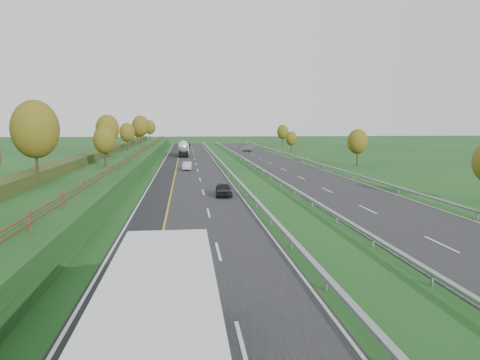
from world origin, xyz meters
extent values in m
plane|color=#174017|center=(8.00, 55.00, 0.00)|extent=(400.00, 400.00, 0.00)
cube|color=black|center=(0.00, 60.00, 0.02)|extent=(10.50, 200.00, 0.04)
cube|color=black|center=(16.50, 60.00, 0.02)|extent=(10.50, 200.00, 0.04)
cube|color=black|center=(-3.75, 60.00, 0.02)|extent=(3.00, 200.00, 0.04)
cube|color=silver|center=(-5.05, 60.00, 0.05)|extent=(0.15, 200.00, 0.01)
cube|color=gold|center=(-2.25, 60.00, 0.05)|extent=(0.15, 200.00, 0.01)
cube|color=silver|center=(5.05, 60.00, 0.05)|extent=(0.15, 200.00, 0.01)
cube|color=silver|center=(11.45, 60.00, 0.05)|extent=(0.15, 200.00, 0.01)
cube|color=silver|center=(21.55, 60.00, 0.05)|extent=(0.15, 200.00, 0.01)
cube|color=silver|center=(1.25, -1.00, 0.05)|extent=(0.15, 4.00, 0.01)
cube|color=silver|center=(1.25, 11.00, 0.05)|extent=(0.15, 4.00, 0.01)
cube|color=silver|center=(15.25, 11.00, 0.05)|extent=(0.15, 4.00, 0.01)
cube|color=silver|center=(1.25, 23.00, 0.05)|extent=(0.15, 4.00, 0.01)
cube|color=silver|center=(15.25, 23.00, 0.05)|extent=(0.15, 4.00, 0.01)
cube|color=silver|center=(1.25, 35.00, 0.05)|extent=(0.15, 4.00, 0.01)
cube|color=silver|center=(15.25, 35.00, 0.05)|extent=(0.15, 4.00, 0.01)
cube|color=silver|center=(1.25, 47.00, 0.05)|extent=(0.15, 4.00, 0.01)
cube|color=silver|center=(15.25, 47.00, 0.05)|extent=(0.15, 4.00, 0.01)
cube|color=silver|center=(1.25, 59.00, 0.05)|extent=(0.15, 4.00, 0.01)
cube|color=silver|center=(15.25, 59.00, 0.05)|extent=(0.15, 4.00, 0.01)
cube|color=silver|center=(1.25, 71.00, 0.05)|extent=(0.15, 4.00, 0.01)
cube|color=silver|center=(15.25, 71.00, 0.05)|extent=(0.15, 4.00, 0.01)
cube|color=silver|center=(1.25, 83.00, 0.05)|extent=(0.15, 4.00, 0.01)
cube|color=silver|center=(15.25, 83.00, 0.05)|extent=(0.15, 4.00, 0.01)
cube|color=silver|center=(1.25, 95.00, 0.05)|extent=(0.15, 4.00, 0.01)
cube|color=silver|center=(15.25, 95.00, 0.05)|extent=(0.15, 4.00, 0.01)
cube|color=silver|center=(1.25, 107.00, 0.05)|extent=(0.15, 4.00, 0.01)
cube|color=silver|center=(15.25, 107.00, 0.05)|extent=(0.15, 4.00, 0.01)
cube|color=silver|center=(1.25, 119.00, 0.05)|extent=(0.15, 4.00, 0.01)
cube|color=silver|center=(15.25, 119.00, 0.05)|extent=(0.15, 4.00, 0.01)
cube|color=silver|center=(1.25, 131.00, 0.05)|extent=(0.15, 4.00, 0.01)
cube|color=silver|center=(15.25, 131.00, 0.05)|extent=(0.15, 4.00, 0.01)
cube|color=silver|center=(1.25, 143.00, 0.05)|extent=(0.15, 4.00, 0.01)
cube|color=silver|center=(15.25, 143.00, 0.05)|extent=(0.15, 4.00, 0.01)
cube|color=silver|center=(1.25, 155.00, 0.05)|extent=(0.15, 4.00, 0.01)
cube|color=silver|center=(15.25, 155.00, 0.05)|extent=(0.15, 4.00, 0.01)
cube|color=#174017|center=(-13.00, 60.00, 1.00)|extent=(12.00, 200.00, 2.00)
cube|color=#273817|center=(-15.00, 60.00, 2.55)|extent=(2.20, 180.00, 1.10)
cube|color=#422B19|center=(-8.50, 60.00, 2.55)|extent=(0.08, 184.00, 0.10)
cube|color=#422B19|center=(-8.50, 60.00, 2.95)|extent=(0.08, 184.00, 0.10)
cube|color=#422B19|center=(-8.50, 8.50, 2.60)|extent=(0.12, 0.12, 1.20)
cube|color=#422B19|center=(-8.50, 15.00, 2.60)|extent=(0.12, 0.12, 1.20)
cube|color=#422B19|center=(-8.50, 21.50, 2.60)|extent=(0.12, 0.12, 1.20)
cube|color=#422B19|center=(-8.50, 28.00, 2.60)|extent=(0.12, 0.12, 1.20)
cube|color=#422B19|center=(-8.50, 34.50, 2.60)|extent=(0.12, 0.12, 1.20)
cube|color=#422B19|center=(-8.50, 41.00, 2.60)|extent=(0.12, 0.12, 1.20)
cube|color=#422B19|center=(-8.50, 47.50, 2.60)|extent=(0.12, 0.12, 1.20)
cube|color=#422B19|center=(-8.50, 54.00, 2.60)|extent=(0.12, 0.12, 1.20)
cube|color=#422B19|center=(-8.50, 60.50, 2.60)|extent=(0.12, 0.12, 1.20)
cube|color=#422B19|center=(-8.50, 67.00, 2.60)|extent=(0.12, 0.12, 1.20)
cube|color=#422B19|center=(-8.50, 73.50, 2.60)|extent=(0.12, 0.12, 1.20)
cube|color=#422B19|center=(-8.50, 80.00, 2.60)|extent=(0.12, 0.12, 1.20)
cube|color=#422B19|center=(-8.50, 86.50, 2.60)|extent=(0.12, 0.12, 1.20)
cube|color=#422B19|center=(-8.50, 93.00, 2.60)|extent=(0.12, 0.12, 1.20)
cube|color=#422B19|center=(-8.50, 99.50, 2.60)|extent=(0.12, 0.12, 1.20)
cube|color=#422B19|center=(-8.50, 106.00, 2.60)|extent=(0.12, 0.12, 1.20)
cube|color=#422B19|center=(-8.50, 112.50, 2.60)|extent=(0.12, 0.12, 1.20)
cube|color=#422B19|center=(-8.50, 119.00, 2.60)|extent=(0.12, 0.12, 1.20)
cube|color=#422B19|center=(-8.50, 125.50, 2.60)|extent=(0.12, 0.12, 1.20)
cube|color=#422B19|center=(-8.50, 132.00, 2.60)|extent=(0.12, 0.12, 1.20)
cube|color=#422B19|center=(-8.50, 138.50, 2.60)|extent=(0.12, 0.12, 1.20)
cube|color=#422B19|center=(-8.50, 145.00, 2.60)|extent=(0.12, 0.12, 1.20)
cube|color=#422B19|center=(-8.50, 151.50, 2.60)|extent=(0.12, 0.12, 1.20)
cube|color=gray|center=(5.70, 60.00, 0.62)|extent=(0.32, 200.00, 0.18)
cube|color=gray|center=(5.70, 4.00, 0.28)|extent=(0.10, 0.14, 0.56)
cube|color=gray|center=(5.70, 11.00, 0.28)|extent=(0.10, 0.14, 0.56)
cube|color=gray|center=(5.70, 18.00, 0.28)|extent=(0.10, 0.14, 0.56)
cube|color=gray|center=(5.70, 25.00, 0.28)|extent=(0.10, 0.14, 0.56)
cube|color=gray|center=(5.70, 32.00, 0.28)|extent=(0.10, 0.14, 0.56)
cube|color=gray|center=(5.70, 39.00, 0.28)|extent=(0.10, 0.14, 0.56)
cube|color=gray|center=(5.70, 46.00, 0.28)|extent=(0.10, 0.14, 0.56)
cube|color=gray|center=(5.70, 53.00, 0.28)|extent=(0.10, 0.14, 0.56)
cube|color=gray|center=(5.70, 60.00, 0.28)|extent=(0.10, 0.14, 0.56)
cube|color=gray|center=(5.70, 67.00, 0.28)|extent=(0.10, 0.14, 0.56)
cube|color=gray|center=(5.70, 74.00, 0.28)|extent=(0.10, 0.14, 0.56)
cube|color=gray|center=(5.70, 81.00, 0.28)|extent=(0.10, 0.14, 0.56)
cube|color=gray|center=(5.70, 88.00, 0.28)|extent=(0.10, 0.14, 0.56)
cube|color=gray|center=(5.70, 95.00, 0.28)|extent=(0.10, 0.14, 0.56)
cube|color=gray|center=(5.70, 102.00, 0.28)|extent=(0.10, 0.14, 0.56)
cube|color=gray|center=(5.70, 109.00, 0.28)|extent=(0.10, 0.14, 0.56)
cube|color=gray|center=(5.70, 116.00, 0.28)|extent=(0.10, 0.14, 0.56)
cube|color=gray|center=(5.70, 123.00, 0.28)|extent=(0.10, 0.14, 0.56)
cube|color=gray|center=(5.70, 130.00, 0.28)|extent=(0.10, 0.14, 0.56)
cube|color=gray|center=(5.70, 137.00, 0.28)|extent=(0.10, 0.14, 0.56)
cube|color=gray|center=(5.70, 144.00, 0.28)|extent=(0.10, 0.14, 0.56)
cube|color=gray|center=(5.70, 151.00, 0.28)|extent=(0.10, 0.14, 0.56)
cube|color=gray|center=(5.70, 158.00, 0.28)|extent=(0.10, 0.14, 0.56)
cube|color=gray|center=(10.80, 60.00, 0.62)|extent=(0.32, 200.00, 0.18)
cube|color=gray|center=(10.80, 4.00, 0.28)|extent=(0.10, 0.14, 0.56)
cube|color=gray|center=(10.80, 11.00, 0.28)|extent=(0.10, 0.14, 0.56)
cube|color=gray|center=(10.80, 18.00, 0.28)|extent=(0.10, 0.14, 0.56)
cube|color=gray|center=(10.80, 25.00, 0.28)|extent=(0.10, 0.14, 0.56)
cube|color=gray|center=(10.80, 32.00, 0.28)|extent=(0.10, 0.14, 0.56)
cube|color=gray|center=(10.80, 39.00, 0.28)|extent=(0.10, 0.14, 0.56)
cube|color=gray|center=(10.80, 46.00, 0.28)|extent=(0.10, 0.14, 0.56)
cube|color=gray|center=(10.80, 53.00, 0.28)|extent=(0.10, 0.14, 0.56)
cube|color=gray|center=(10.80, 60.00, 0.28)|extent=(0.10, 0.14, 0.56)
cube|color=gray|center=(10.80, 67.00, 0.28)|extent=(0.10, 0.14, 0.56)
cube|color=gray|center=(10.80, 74.00, 0.28)|extent=(0.10, 0.14, 0.56)
cube|color=gray|center=(10.80, 81.00, 0.28)|extent=(0.10, 0.14, 0.56)
cube|color=gray|center=(10.80, 88.00, 0.28)|extent=(0.10, 0.14, 0.56)
cube|color=gray|center=(10.80, 95.00, 0.28)|extent=(0.10, 0.14, 0.56)
cube|color=gray|center=(10.80, 102.00, 0.28)|extent=(0.10, 0.14, 0.56)
cube|color=gray|center=(10.80, 109.00, 0.28)|extent=(0.10, 0.14, 0.56)
cube|color=gray|center=(10.80, 116.00, 0.28)|extent=(0.10, 0.14, 0.56)
cube|color=gray|center=(10.80, 123.00, 0.28)|extent=(0.10, 0.14, 0.56)
cube|color=gray|center=(10.80, 130.00, 0.28)|extent=(0.10, 0.14, 0.56)
cube|color=gray|center=(10.80, 137.00, 0.28)|extent=(0.10, 0.14, 0.56)
cube|color=gray|center=(10.80, 144.00, 0.28)|extent=(0.10, 0.14, 0.56)
cube|color=gray|center=(10.80, 151.00, 0.28)|extent=(0.10, 0.14, 0.56)
cube|color=gray|center=(10.80, 158.00, 0.28)|extent=(0.10, 0.14, 0.56)
cube|color=gray|center=(22.30, 60.00, 0.62)|extent=(0.32, 200.00, 0.18)
cube|color=gray|center=(22.30, 18.00, 0.28)|extent=(0.10, 0.14, 0.56)
cube|color=gray|center=(22.30, 32.00, 0.28)|extent=(0.10, 0.14, 0.56)
cube|color=gray|center=(22.30, 46.00, 0.28)|extent=(0.10, 0.14, 0.56)
cube|color=gray|center=(22.30, 60.00, 0.28)|extent=(0.10, 0.14, 0.56)
cube|color=gray|center=(22.30, 74.00, 0.28)|extent=(0.10, 0.14, 0.56)
cube|color=gray|center=(22.30, 88.00, 0.28)|extent=(0.10, 0.14, 0.56)
cube|color=gray|center=(22.30, 102.00, 0.28)|extent=(0.10, 0.14, 0.56)
cube|color=gray|center=(22.30, 116.00, 0.28)|extent=(0.10, 0.14, 0.56)
cube|color=gray|center=(22.30, 130.00, 0.28)|extent=(0.10, 0.14, 0.56)
cube|color=gray|center=(22.30, 144.00, 0.28)|extent=(0.10, 0.14, 0.56)
cube|color=gray|center=(22.30, 158.00, 0.28)|extent=(0.10, 0.14, 0.56)
cylinder|color=#2D2116|center=(-14.00, 28.00, 3.58)|extent=(0.24, 0.24, 3.15)
ellipsoid|color=#4E4411|center=(-14.00, 28.00, 7.04)|extent=(4.20, 4.20, 5.25)
cylinder|color=#2D2116|center=(-11.00, 46.00, 3.08)|extent=(0.24, 0.24, 2.16)
ellipsoid|color=#4E4411|center=(-11.00, 46.00, 5.46)|extent=(2.88, 2.88, 3.60)
cylinder|color=#2D2116|center=(-13.50, 64.00, 3.44)|extent=(0.24, 0.24, 2.88)
ellipsoid|color=#4E4411|center=(-13.50, 64.00, 6.61)|extent=(3.84, 3.84, 4.80)
cylinder|color=#2D2116|center=(-12.50, 82.00, 3.17)|extent=(0.24, 0.24, 2.34)
ellipsoid|color=#4E4411|center=(-12.50, 82.00, 5.74)|extent=(3.12, 3.12, 3.90)
cylinder|color=#2D2116|center=(-11.50, 100.00, 3.53)|extent=(0.24, 0.24, 3.06)
ellipsoid|color=#4E4411|center=(-11.50, 100.00, 6.90)|extent=(4.08, 4.08, 5.10)
cylinder|color=#2D2116|center=(-14.00, 118.00, 3.12)|extent=(0.24, 0.24, 2.25)
ellipsoid|color=#4E4411|center=(-14.00, 118.00, 5.60)|extent=(3.00, 3.00, 3.75)
cylinder|color=#2D2116|center=(-12.00, 136.00, 3.35)|extent=(0.24, 0.24, 2.70)
ellipsoid|color=#4E4411|center=(-12.00, 136.00, 6.32)|extent=(3.60, 3.60, 4.50)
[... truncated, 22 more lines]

